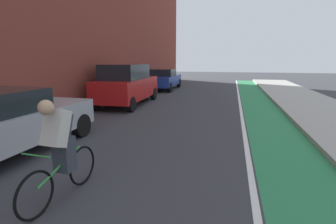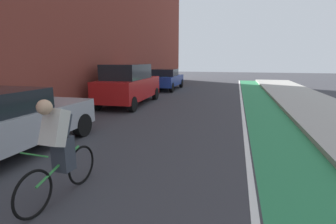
{
  "view_description": "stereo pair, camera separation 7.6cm",
  "coord_description": "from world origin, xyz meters",
  "px_view_note": "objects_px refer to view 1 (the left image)",
  "views": [
    {
      "loc": [
        1.96,
        5.63,
        2.17
      ],
      "look_at": [
        0.49,
        11.38,
        0.94
      ],
      "focal_mm": 26.82,
      "sensor_mm": 36.0,
      "label": 1
    },
    {
      "loc": [
        2.03,
        5.65,
        2.17
      ],
      "look_at": [
        0.49,
        11.38,
        0.94
      ],
      "focal_mm": 26.82,
      "sensor_mm": 36.0,
      "label": 2
    }
  ],
  "objects_px": {
    "parked_sedan_silver": "(0,123)",
    "parked_suv_red": "(127,84)",
    "parked_sedan_blue": "(164,79)",
    "cyclist_mid": "(60,147)"
  },
  "relations": [
    {
      "from": "parked_sedan_silver",
      "to": "cyclist_mid",
      "type": "relative_size",
      "value": 2.66
    },
    {
      "from": "parked_suv_red",
      "to": "cyclist_mid",
      "type": "bearing_deg",
      "value": -73.39
    },
    {
      "from": "cyclist_mid",
      "to": "parked_suv_red",
      "type": "bearing_deg",
      "value": 106.61
    },
    {
      "from": "parked_sedan_silver",
      "to": "cyclist_mid",
      "type": "bearing_deg",
      "value": -26.18
    },
    {
      "from": "parked_sedan_silver",
      "to": "parked_suv_red",
      "type": "xyz_separation_m",
      "value": [
        0.0,
        7.1,
        0.23
      ]
    },
    {
      "from": "parked_sedan_silver",
      "to": "parked_suv_red",
      "type": "height_order",
      "value": "parked_suv_red"
    },
    {
      "from": "parked_sedan_silver",
      "to": "parked_suv_red",
      "type": "distance_m",
      "value": 7.1
    },
    {
      "from": "parked_sedan_silver",
      "to": "parked_suv_red",
      "type": "bearing_deg",
      "value": 89.98
    },
    {
      "from": "parked_sedan_silver",
      "to": "parked_sedan_blue",
      "type": "height_order",
      "value": "same"
    },
    {
      "from": "parked_suv_red",
      "to": "cyclist_mid",
      "type": "distance_m",
      "value": 8.68
    }
  ]
}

